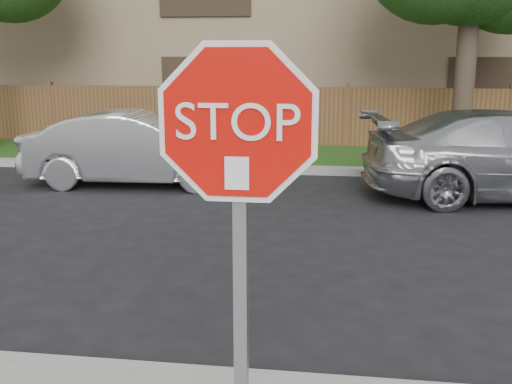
# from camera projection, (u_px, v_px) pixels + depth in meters

# --- Properties ---
(far_curb) EXTENTS (70.00, 0.30, 0.15)m
(far_curb) POSITION_uv_depth(u_px,v_px,m) (347.00, 171.00, 12.33)
(far_curb) COLOR gray
(far_curb) RESTS_ON ground
(grass_strip) EXTENTS (70.00, 3.00, 0.12)m
(grass_strip) POSITION_uv_depth(u_px,v_px,m) (346.00, 158.00, 13.93)
(grass_strip) COLOR #1E4714
(grass_strip) RESTS_ON ground
(fence) EXTENTS (70.00, 0.12, 1.60)m
(fence) POSITION_uv_depth(u_px,v_px,m) (347.00, 119.00, 15.31)
(fence) COLOR brown
(fence) RESTS_ON ground
(apartment_building) EXTENTS (35.20, 9.20, 7.20)m
(apartment_building) POSITION_uv_depth(u_px,v_px,m) (348.00, 20.00, 20.09)
(apartment_building) COLOR #92785B
(apartment_building) RESTS_ON ground
(stop_sign) EXTENTS (1.01, 0.13, 2.55)m
(stop_sign) POSITION_uv_depth(u_px,v_px,m) (239.00, 193.00, 2.73)
(stop_sign) COLOR gray
(stop_sign) RESTS_ON sidewalk_near
(sedan_left) EXTENTS (4.27, 1.69, 1.38)m
(sedan_left) POSITION_uv_depth(u_px,v_px,m) (139.00, 149.00, 11.27)
(sedan_left) COLOR silver
(sedan_left) RESTS_ON ground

